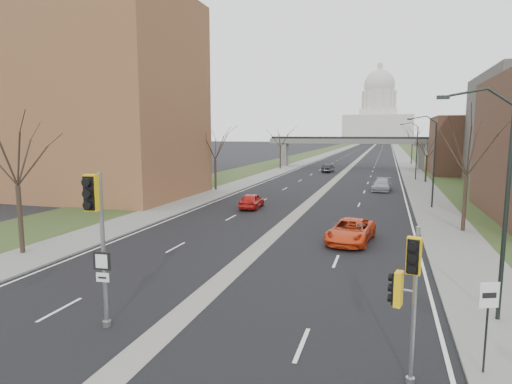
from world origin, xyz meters
The scene contains 27 objects.
ground centered at (0.00, 0.00, 0.00)m, with size 700.00×700.00×0.00m, color black.
road_surface centered at (0.00, 150.00, 0.01)m, with size 20.00×600.00×0.01m, color black.
median_strip centered at (0.00, 150.00, 0.00)m, with size 1.20×600.00×0.02m, color gray.
sidewalk_right centered at (12.00, 150.00, 0.06)m, with size 4.00×600.00×0.12m, color gray.
sidewalk_left centered at (-12.00, 150.00, 0.06)m, with size 4.00×600.00×0.12m, color gray.
grass_verge_right centered at (18.00, 150.00, 0.05)m, with size 8.00×600.00×0.10m, color #29401D.
grass_verge_left centered at (-18.00, 150.00, 0.05)m, with size 8.00×600.00×0.10m, color #29401D.
apartment_building centered at (-26.00, 30.00, 11.00)m, with size 25.00×16.00×22.00m, color brown.
commercial_block_far centered at (22.00, 70.00, 5.00)m, with size 14.00×14.00×10.00m, color brown.
pedestrian_bridge centered at (0.00, 80.00, 4.84)m, with size 34.00×3.00×6.45m.
capitol centered at (0.00, 320.00, 18.60)m, with size 48.00×42.00×55.75m.
streetlight_near centered at (10.99, 6.00, 6.95)m, with size 2.61×0.20×8.70m.
streetlight_mid centered at (10.99, 32.00, 6.95)m, with size 2.61×0.20×8.70m.
streetlight_far centered at (10.99, 58.00, 6.95)m, with size 2.61×0.20×8.70m.
tree_left_a centered at (-13.00, 8.00, 6.64)m, with size 7.20×7.20×9.40m.
tree_left_b centered at (-13.00, 38.00, 6.23)m, with size 6.75×6.75×8.81m.
tree_left_c centered at (-13.00, 72.00, 7.04)m, with size 7.65×7.65×9.99m.
tree_right_a centered at (13.00, 22.00, 6.64)m, with size 7.20×7.20×9.40m.
tree_right_b centered at (13.00, 55.00, 5.82)m, with size 6.30×6.30×8.22m.
tree_right_c centered at (13.00, 95.00, 7.04)m, with size 7.65×7.65×9.99m.
signal_pole_median centered at (-2.20, 0.96, 4.03)m, with size 0.67×0.95×5.79m.
signal_pole_right centered at (8.21, 0.60, 3.02)m, with size 0.77×0.97×4.62m.
speed_limit_sign centered at (10.50, 1.76, 2.03)m, with size 0.57×0.26×2.78m.
car_left_near centered at (-4.75, 27.05, 0.74)m, with size 1.74×4.32×1.47m, color red.
car_left_far centered at (-2.82, 67.54, 0.72)m, with size 1.53×4.39×1.44m, color black.
car_right_near centered at (5.42, 16.68, 0.76)m, with size 2.53×5.50×1.53m, color red.
car_right_mid centered at (7.04, 43.89, 0.76)m, with size 2.14×5.26×1.53m, color #929298.
Camera 1 is at (7.52, -11.53, 7.15)m, focal length 30.00 mm.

